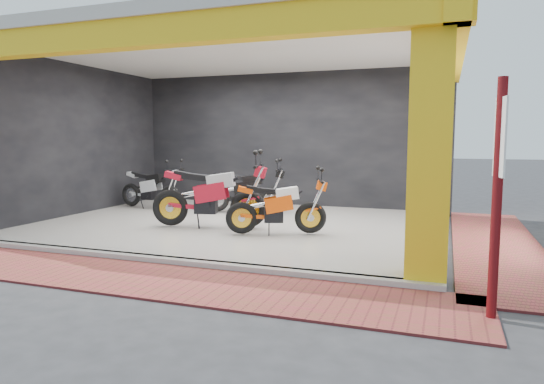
{
  "coord_description": "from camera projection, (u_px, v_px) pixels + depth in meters",
  "views": [
    {
      "loc": [
        3.94,
        -7.0,
        1.83
      ],
      "look_at": [
        1.11,
        0.85,
        0.9
      ],
      "focal_mm": 32.0,
      "sensor_mm": 36.0,
      "label": 1
    }
  ],
  "objects": [
    {
      "name": "moto_row_a",
      "position": [
        248.0,
        191.0,
        9.23
      ],
      "size": [
        2.51,
        1.4,
        1.45
      ],
      "primitive_type": null,
      "rotation": [
        0.0,
        0.0,
        0.23
      ],
      "color": "#B31325",
      "rests_on": "showroom_floor"
    },
    {
      "name": "showroom_ceiling",
      "position": [
        239.0,
        48.0,
        9.55
      ],
      "size": [
        8.4,
        6.4,
        0.2
      ],
      "primitive_type": "cube",
      "color": "beige",
      "rests_on": "corner_column"
    },
    {
      "name": "moto_row_b",
      "position": [
        271.0,
        187.0,
        11.08
      ],
      "size": [
        2.1,
        1.11,
        1.22
      ],
      "primitive_type": null,
      "rotation": [
        0.0,
        0.0,
        0.2
      ],
      "color": "black",
      "rests_on": "showroom_floor"
    },
    {
      "name": "header_beam_right",
      "position": [
        454.0,
        51.0,
        8.23
      ],
      "size": [
        0.3,
        6.4,
        0.4
      ],
      "primitive_type": "cube",
      "color": "yellow",
      "rests_on": "corner_column"
    },
    {
      "name": "paver_right",
      "position": [
        496.0,
        244.0,
        8.32
      ],
      "size": [
        1.4,
        7.0,
        0.03
      ],
      "primitive_type": "cube",
      "color": "#973133",
      "rests_on": "ground"
    },
    {
      "name": "ground",
      "position": [
        192.0,
        248.0,
        8.07
      ],
      "size": [
        80.0,
        80.0,
        0.0
      ],
      "primitive_type": "plane",
      "color": "#2D2D30",
      "rests_on": "ground"
    },
    {
      "name": "back_wall",
      "position": [
        287.0,
        141.0,
        12.65
      ],
      "size": [
        8.2,
        0.2,
        3.5
      ],
      "primitive_type": "cube",
      "color": "black",
      "rests_on": "ground"
    },
    {
      "name": "left_wall",
      "position": [
        76.0,
        142.0,
        11.13
      ],
      "size": [
        0.2,
        6.2,
        3.5
      ],
      "primitive_type": "cube",
      "color": "black",
      "rests_on": "ground"
    },
    {
      "name": "moto_hero",
      "position": [
        311.0,
        202.0,
        8.68
      ],
      "size": [
        2.04,
        1.37,
        1.17
      ],
      "primitive_type": null,
      "rotation": [
        0.0,
        0.0,
        0.38
      ],
      "color": "#E94D09",
      "rests_on": "showroom_floor"
    },
    {
      "name": "paver_front",
      "position": [
        125.0,
        276.0,
        6.39
      ],
      "size": [
        9.0,
        1.4,
        0.03
      ],
      "primitive_type": "cube",
      "color": "#973133",
      "rests_on": "ground"
    },
    {
      "name": "showroom_floor",
      "position": [
        240.0,
        225.0,
        9.94
      ],
      "size": [
        8.0,
        6.0,
        0.1
      ],
      "primitive_type": "cube",
      "color": "beige",
      "rests_on": "ground"
    },
    {
      "name": "signpost",
      "position": [
        497.0,
        190.0,
        4.76
      ],
      "size": [
        0.1,
        0.34,
        2.42
      ],
      "rotation": [
        0.0,
        0.0,
        0.2
      ],
      "color": "#590D10",
      "rests_on": "ground"
    },
    {
      "name": "header_beam_front",
      "position": [
        152.0,
        33.0,
        6.77
      ],
      "size": [
        8.4,
        0.3,
        0.4
      ],
      "primitive_type": "cube",
      "color": "yellow",
      "rests_on": "corner_column"
    },
    {
      "name": "moto_row_d",
      "position": [
        170.0,
        186.0,
        11.59
      ],
      "size": [
        2.01,
        1.0,
        1.18
      ],
      "primitive_type": null,
      "rotation": [
        0.0,
        0.0,
        -0.15
      ],
      "color": "#A8ABAF",
      "rests_on": "showroom_floor"
    },
    {
      "name": "corner_column",
      "position": [
        430.0,
        145.0,
        5.92
      ],
      "size": [
        0.5,
        0.5,
        3.5
      ],
      "primitive_type": "cube",
      "color": "yellow",
      "rests_on": "ground"
    },
    {
      "name": "floor_kerb",
      "position": [
        158.0,
        260.0,
        7.11
      ],
      "size": [
        8.0,
        0.2,
        0.1
      ],
      "primitive_type": "cube",
      "color": "beige",
      "rests_on": "ground"
    }
  ]
}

